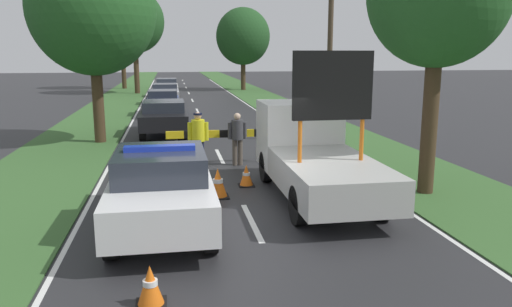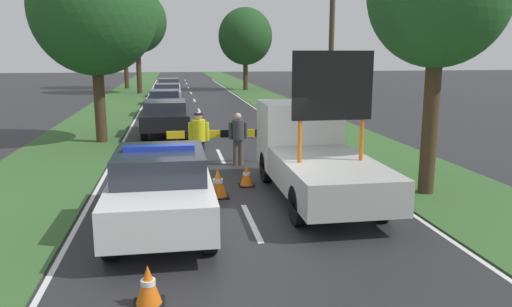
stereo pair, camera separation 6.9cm
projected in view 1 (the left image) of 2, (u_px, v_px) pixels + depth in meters
name	position (u px, v px, depth m)	size (l,w,h in m)	color
ground_plane	(247.00, 211.00, 10.95)	(160.00, 160.00, 0.00)	#28282B
lane_markings	(197.00, 110.00, 29.90)	(7.09, 70.05, 0.01)	silver
grass_verge_left	(107.00, 111.00, 29.38)	(3.43, 120.00, 0.03)	#38602D
grass_verge_right	(282.00, 108.00, 31.14)	(3.43, 120.00, 0.03)	#38602D
police_car	(161.00, 187.00, 9.73)	(1.91, 4.59, 1.69)	white
work_truck	(313.00, 152.00, 12.10)	(2.02, 5.47, 3.46)	white
road_barrier	(219.00, 136.00, 15.50)	(3.28, 0.08, 1.06)	black
police_officer	(198.00, 136.00, 14.68)	(0.61, 0.39, 1.71)	#191E38
pedestrian_civilian	(237.00, 135.00, 15.23)	(0.58, 0.37, 1.62)	brown
traffic_cone_near_police	(150.00, 286.00, 6.82)	(0.42, 0.42, 0.59)	black
traffic_cone_centre_front	(218.00, 183.00, 11.94)	(0.52, 0.52, 0.71)	black
traffic_cone_near_truck	(246.00, 176.00, 12.97)	(0.40, 0.40, 0.56)	black
traffic_cone_behind_barrier	(160.00, 163.00, 14.48)	(0.39, 0.39, 0.55)	black
queued_car_sedan_black	(164.00, 116.00, 21.02)	(1.91, 4.41, 1.44)	black
queued_car_hatch_blue	(163.00, 102.00, 27.63)	(1.76, 4.06, 1.39)	navy
queued_car_sedan_silver	(165.00, 93.00, 33.39)	(1.80, 4.04, 1.37)	#B2B2B7
queued_car_van_white	(167.00, 87.00, 39.20)	(1.71, 4.52, 1.42)	silver
roadside_tree_near_left	(243.00, 36.00, 45.09)	(4.87, 4.87, 7.41)	#42301E
roadside_tree_mid_left	(134.00, 22.00, 40.90)	(4.89, 4.89, 8.48)	#42301E
roadside_tree_mid_right	(92.00, 9.00, 18.29)	(4.66, 4.66, 7.46)	#42301E
roadside_tree_far_left	(121.00, 22.00, 46.53)	(4.72, 4.72, 8.68)	#42301E
utility_pole	(331.00, 22.00, 18.70)	(1.20, 0.20, 8.82)	#473828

